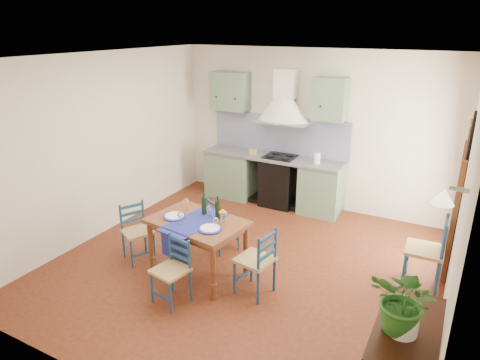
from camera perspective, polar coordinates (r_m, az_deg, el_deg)
floor at (r=6.10m, az=0.80°, el=-11.18°), size 5.00×5.00×0.00m
back_wall at (r=7.79m, az=5.58°, el=4.20°), size 5.00×0.96×2.80m
right_wall at (r=5.24m, az=27.44°, el=-2.72°), size 0.26×5.00×2.80m
left_wall at (r=6.97m, az=-17.75°, el=4.43°), size 0.04×5.00×2.80m
ceiling at (r=5.23m, az=0.96°, el=16.11°), size 5.00×5.00×0.01m
dining_table at (r=5.61m, az=-5.73°, el=-6.24°), size 1.33×1.03×1.09m
chair_near at (r=5.24m, az=-9.03°, el=-11.78°), size 0.44×0.44×0.81m
chair_far at (r=6.29m, az=-2.50°, el=-5.77°), size 0.52×0.52×0.82m
chair_left at (r=6.22m, az=-13.60°, el=-6.69°), size 0.52×0.52×0.82m
chair_right at (r=5.29m, az=2.26°, el=-10.73°), size 0.47×0.47×0.88m
chair_spare at (r=5.89m, az=23.73°, el=-8.69°), size 0.47×0.47×0.97m
potted_plant at (r=3.55m, az=21.21°, el=-14.89°), size 0.61×0.57×0.55m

